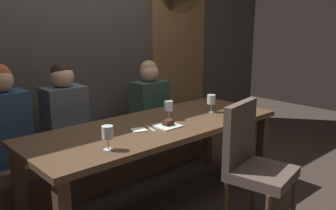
{
  "coord_description": "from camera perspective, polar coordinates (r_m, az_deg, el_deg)",
  "views": [
    {
      "loc": [
        -1.83,
        -2.15,
        1.57
      ],
      "look_at": [
        0.23,
        0.13,
        0.84
      ],
      "focal_mm": 38.02,
      "sensor_mm": 36.0,
      "label": 1
    }
  ],
  "objects": [
    {
      "name": "diner_bearded",
      "position": [
        3.27,
        -16.27,
        -0.51
      ],
      "size": [
        0.36,
        0.24,
        0.78
      ],
      "color": "#4C515B",
      "rests_on": "banquette_bench"
    },
    {
      "name": "wine_glass_center_front",
      "position": [
        2.36,
        -9.67,
        -4.43
      ],
      "size": [
        0.08,
        0.08,
        0.16
      ],
      "color": "silver",
      "rests_on": "dining_table"
    },
    {
      "name": "arched_door",
      "position": [
        4.59,
        1.74,
        10.8
      ],
      "size": [
        0.9,
        0.05,
        2.55
      ],
      "color": "brown",
      "rests_on": "ground"
    },
    {
      "name": "back_wall_tiled",
      "position": [
        3.83,
        -14.03,
        11.94
      ],
      "size": [
        6.0,
        0.12,
        3.0
      ],
      "primitive_type": "cube",
      "color": "#423D38",
      "rests_on": "ground"
    },
    {
      "name": "diner_redhead",
      "position": [
        3.05,
        -24.83,
        -1.9
      ],
      "size": [
        0.36,
        0.24,
        0.81
      ],
      "color": "navy",
      "rests_on": "banquette_bench"
    },
    {
      "name": "ground",
      "position": [
        3.23,
        -1.62,
        -15.73
      ],
      "size": [
        9.0,
        9.0,
        0.0
      ],
      "primitive_type": "plane",
      "color": "#382D26"
    },
    {
      "name": "wine_glass_end_left",
      "position": [
        3.04,
        0.09,
        -0.21
      ],
      "size": [
        0.08,
        0.08,
        0.16
      ],
      "color": "silver",
      "rests_on": "dining_table"
    },
    {
      "name": "folded_napkin",
      "position": [
        2.77,
        -4.66,
        -4.01
      ],
      "size": [
        0.14,
        0.13,
        0.01
      ],
      "primitive_type": "cube",
      "rotation": [
        0.0,
        0.0,
        -0.37
      ],
      "color": "silver",
      "rests_on": "dining_table"
    },
    {
      "name": "dining_table",
      "position": [
        2.97,
        -1.71,
        -4.65
      ],
      "size": [
        2.2,
        0.84,
        0.74
      ],
      "color": "#493422",
      "rests_on": "ground"
    },
    {
      "name": "chair_near_side",
      "position": [
        2.77,
        13.36,
        -8.42
      ],
      "size": [
        0.52,
        0.52,
        0.98
      ],
      "color": "brown",
      "rests_on": "ground"
    },
    {
      "name": "banquette_bench",
      "position": [
        3.64,
        -8.93,
        -8.42
      ],
      "size": [
        2.5,
        0.44,
        0.45
      ],
      "color": "#4A3C2E",
      "rests_on": "ground"
    },
    {
      "name": "wine_glass_far_right",
      "position": [
        3.31,
        6.96,
        0.82
      ],
      "size": [
        0.08,
        0.08,
        0.16
      ],
      "color": "silver",
      "rests_on": "dining_table"
    },
    {
      "name": "fork_on_table",
      "position": [
        2.81,
        -2.78,
        -3.78
      ],
      "size": [
        0.06,
        0.17,
        0.01
      ],
      "primitive_type": "cube",
      "rotation": [
        0.0,
        0.0,
        -0.29
      ],
      "color": "silver",
      "rests_on": "dining_table"
    },
    {
      "name": "dessert_plate",
      "position": [
        2.87,
        -0.07,
        -3.17
      ],
      "size": [
        0.19,
        0.19,
        0.05
      ],
      "color": "white",
      "rests_on": "dining_table"
    },
    {
      "name": "diner_far_end",
      "position": [
        3.77,
        -2.98,
        1.4
      ],
      "size": [
        0.36,
        0.24,
        0.72
      ],
      "color": "#2D473D",
      "rests_on": "banquette_bench"
    }
  ]
}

